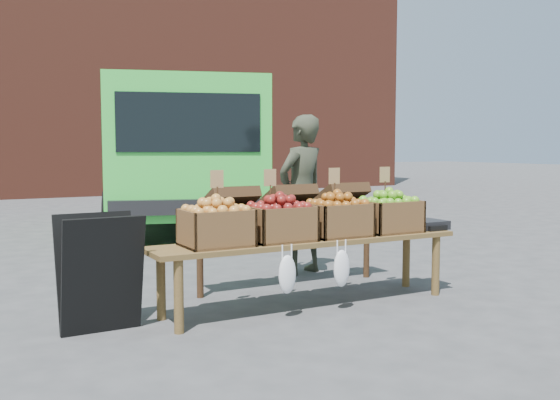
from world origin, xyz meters
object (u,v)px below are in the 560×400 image
vendor (302,195)px  chalkboard_sign (100,273)px  crate_red_apples (337,220)px  delivery_van (180,159)px  weighing_scale (425,225)px  crate_golden_apples (216,228)px  crate_russet_pears (280,223)px  crate_green_apples (389,216)px  back_table (289,232)px  display_bench (309,273)px

vendor → chalkboard_sign: 2.60m
crate_red_apples → vendor: bearing=73.0°
delivery_van → weighing_scale: delivery_van is taller
delivery_van → vendor: bearing=-75.0°
vendor → crate_golden_apples: vendor is taller
crate_golden_apples → crate_russet_pears: size_ratio=1.00×
delivery_van → crate_russet_pears: bearing=-84.4°
crate_russet_pears → crate_green_apples: size_ratio=1.00×
crate_golden_apples → crate_green_apples: (1.65, 0.00, 0.00)m
chalkboard_sign → back_table: back_table is taller
display_bench → weighing_scale: 1.29m
crate_russet_pears → weighing_scale: crate_russet_pears is taller
crate_golden_apples → weighing_scale: size_ratio=1.47×
crate_russet_pears → weighing_scale: size_ratio=1.47×
chalkboard_sign → crate_red_apples: 1.97m
delivery_van → weighing_scale: 5.33m
crate_golden_apples → crate_green_apples: 1.65m
crate_red_apples → back_table: bearing=94.3°
crate_russet_pears → crate_red_apples: same height
crate_red_apples → crate_green_apples: (0.55, 0.00, 0.00)m
crate_green_apples → back_table: bearing=130.0°
delivery_van → crate_russet_pears: delivery_van is taller
vendor → crate_golden_apples: size_ratio=3.30×
display_bench → crate_russet_pears: crate_russet_pears is taller
crate_russet_pears → crate_green_apples: 1.10m
delivery_van → back_table: bearing=-80.1°
back_table → crate_golden_apples: back_table is taller
back_table → crate_russet_pears: size_ratio=4.20×
back_table → delivery_van: bearing=83.0°
vendor → back_table: vendor is taller
back_table → crate_golden_apples: size_ratio=4.20×
weighing_scale → display_bench: bearing=180.0°
delivery_van → chalkboard_sign: (-2.46, -5.17, -0.70)m
chalkboard_sign → crate_golden_apples: size_ratio=1.71×
back_table → crate_green_apples: 0.96m
delivery_van → crate_golden_apples: (-1.60, -5.28, -0.42)m
crate_golden_apples → display_bench: bearing=0.0°
weighing_scale → chalkboard_sign: bearing=177.9°
chalkboard_sign → weighing_scale: size_ratio=2.52×
chalkboard_sign → display_bench: chalkboard_sign is taller
crate_green_apples → weighing_scale: size_ratio=1.47×
delivery_van → back_table: size_ratio=2.39×
crate_green_apples → delivery_van: bearing=90.5°
delivery_van → crate_red_apples: size_ratio=10.06×
crate_green_apples → crate_golden_apples: bearing=180.0°
crate_red_apples → crate_green_apples: size_ratio=1.00×
vendor → weighing_scale: 1.37m
display_bench → crate_red_apples: size_ratio=5.40×
back_table → display_bench: back_table is taller
vendor → weighing_scale: vendor is taller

